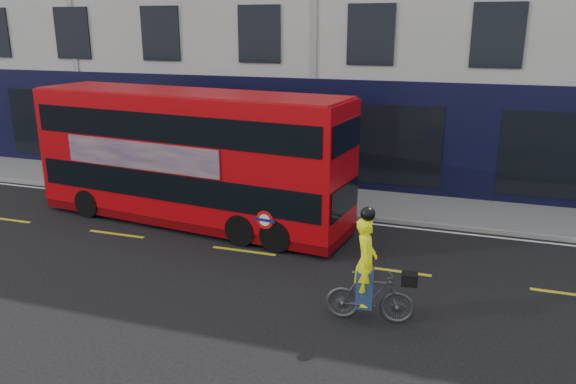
% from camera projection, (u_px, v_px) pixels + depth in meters
% --- Properties ---
extents(ground, '(120.00, 120.00, 0.00)m').
position_uv_depth(ground, '(220.00, 274.00, 13.66)').
color(ground, black).
rests_on(ground, ground).
extents(pavement, '(60.00, 3.00, 0.12)m').
position_uv_depth(pavement, '(300.00, 197.00, 19.55)').
color(pavement, slate).
rests_on(pavement, ground).
extents(kerb, '(60.00, 0.12, 0.13)m').
position_uv_depth(kerb, '(286.00, 210.00, 18.18)').
color(kerb, gray).
rests_on(kerb, ground).
extents(road_edge_line, '(58.00, 0.10, 0.01)m').
position_uv_depth(road_edge_line, '(283.00, 214.00, 17.93)').
color(road_edge_line, silver).
rests_on(road_edge_line, ground).
extents(lane_dashes, '(58.00, 0.12, 0.01)m').
position_uv_depth(lane_dashes, '(244.00, 251.00, 15.02)').
color(lane_dashes, gold).
rests_on(lane_dashes, ground).
extents(bus, '(10.07, 3.41, 3.98)m').
position_uv_depth(bus, '(190.00, 157.00, 16.67)').
color(bus, '#B3070C').
rests_on(bus, ground).
extents(cyclist, '(1.85, 0.74, 2.44)m').
position_uv_depth(cyclist, '(369.00, 284.00, 11.26)').
color(cyclist, '#3F4143').
rests_on(cyclist, ground).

